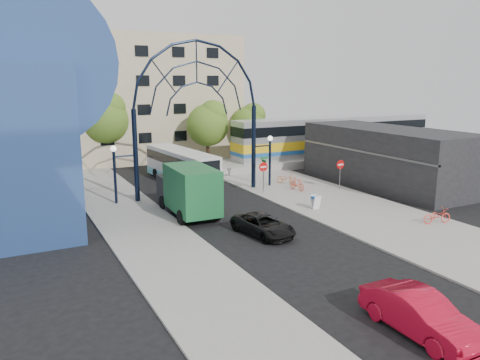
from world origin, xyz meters
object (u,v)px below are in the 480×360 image
train_car (335,136)px  tree_north_b (105,117)px  green_truck (187,190)px  city_bus (181,166)px  bike_near_a (286,179)px  red_sedan (420,314)px  stop_sign (263,170)px  tree_north_a (209,123)px  street_name_sign (264,166)px  tree_north_c (249,122)px  bike_far_a (437,216)px  sandwich_board (316,200)px  bike_near_b (297,184)px  gateway_arch (197,87)px  black_suv (263,225)px  do_not_enter_sign (340,167)px

train_car → tree_north_b: bearing=161.6°
green_truck → city_bus: bearing=74.0°
green_truck → bike_near_a: green_truck is taller
train_car → red_sedan: (-20.92, -31.21, -2.12)m
stop_sign → tree_north_a: (1.32, 13.93, 2.61)m
street_name_sign → green_truck: size_ratio=0.40×
tree_north_c → bike_far_a: (-1.72, -28.30, -3.65)m
street_name_sign → bike_near_a: (2.95, 1.16, -1.52)m
sandwich_board → bike_near_b: 5.76m
gateway_arch → train_car: gateway_arch is taller
green_truck → bike_near_a: (10.98, 4.66, -1.12)m
tree_north_a → tree_north_c: (6.00, 2.00, -0.33)m
sandwich_board → train_car: bearing=48.1°
tree_north_c → street_name_sign: bearing=-114.3°
stop_sign → black_suv: stop_sign is taller
red_sedan → do_not_enter_sign: bearing=58.3°
sandwich_board → bike_far_a: (4.80, -6.35, -0.12)m
tree_north_b → black_suv: 27.55m
do_not_enter_sign → tree_north_b: 25.09m
train_car → tree_north_a: (-13.88, 3.93, 1.71)m
stop_sign → sandwich_board: size_ratio=2.53×
tree_north_a → city_bus: tree_north_a is taller
sandwich_board → train_car: size_ratio=0.04×
gateway_arch → stop_sign: gateway_arch is taller
bike_far_a → do_not_enter_sign: bearing=10.1°
stop_sign → bike_near_b: 3.21m
sandwich_board → tree_north_b: (-9.48, 23.95, 4.52)m
tree_north_b → bike_near_a: bearing=-53.3°
gateway_arch → bike_far_a: gateway_arch is taller
do_not_enter_sign → bike_far_a: (-0.60, -10.37, -1.35)m
gateway_arch → tree_north_a: size_ratio=1.95×
red_sedan → bike_far_a: bearing=38.1°
tree_north_c → bike_near_a: (-3.97, -14.17, -3.67)m
sandwich_board → bike_far_a: bike_far_a is taller
bike_far_a → train_car: bearing=-9.8°
do_not_enter_sign → green_truck: 13.86m
sandwich_board → street_name_sign: bearing=93.5°
gateway_arch → train_car: 22.27m
stop_sign → do_not_enter_sign: size_ratio=1.01×
street_name_sign → sandwich_board: (0.40, -6.62, -1.39)m
green_truck → sandwich_board: bearing=-18.4°
do_not_enter_sign → train_car: 15.03m
sandwich_board → tree_north_a: 20.33m
gateway_arch → bike_near_a: gateway_arch is taller
do_not_enter_sign → bike_near_b: 3.85m
sandwich_board → red_sedan: red_sedan is taller
train_car → green_truck: bearing=-150.5°
do_not_enter_sign → green_truck: (-13.83, -0.90, -0.25)m
tree_north_c → green_truck: (-14.95, -18.83, -2.55)m
gateway_arch → tree_north_a: gateway_arch is taller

